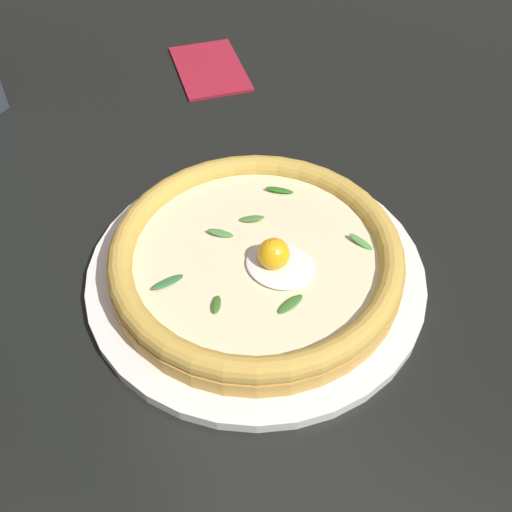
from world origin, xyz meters
name	(u,v)px	position (x,y,z in m)	size (l,w,h in m)	color
ground_plane	(279,290)	(0.00, 0.00, -0.01)	(2.40, 2.40, 0.03)	black
pizza_plate	(256,274)	(0.02, 0.01, 0.01)	(0.33, 0.33, 0.01)	white
pizza	(256,258)	(0.02, 0.01, 0.03)	(0.28, 0.28, 0.05)	gold
folded_napkin	(210,67)	(0.29, -0.27, 0.00)	(0.14, 0.09, 0.01)	#A31C2F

